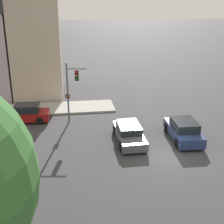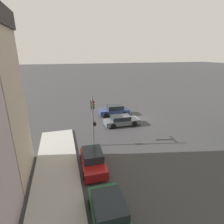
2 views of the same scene
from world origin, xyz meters
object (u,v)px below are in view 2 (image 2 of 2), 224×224
crossing_car_1 (122,121)px  parked_car_0 (93,161)px  traffic_signal (93,114)px  crossing_car_0 (114,110)px  parked_car_1 (110,215)px

crossing_car_1 → parked_car_0: parked_car_0 is taller
parked_car_0 → traffic_signal: bearing=170.1°
crossing_car_0 → parked_car_0: size_ratio=1.15×
traffic_signal → crossing_car_0: size_ratio=1.12×
parked_car_0 → parked_car_1: bearing=1.5°
traffic_signal → crossing_car_1: (-4.49, -4.06, -2.73)m
traffic_signal → parked_car_0: 4.94m
parked_car_0 → crossing_car_0: bearing=157.3°
traffic_signal → crossing_car_0: 9.87m
crossing_car_1 → parked_car_1: parked_car_1 is taller
crossing_car_0 → parked_car_0: (5.59, 12.32, -0.02)m
parked_car_1 → crossing_car_0: bearing=164.2°
crossing_car_0 → crossing_car_1: (0.26, 4.19, -0.10)m
crossing_car_0 → parked_car_1: (5.61, 17.67, -0.01)m
crossing_car_0 → crossing_car_1: crossing_car_0 is taller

